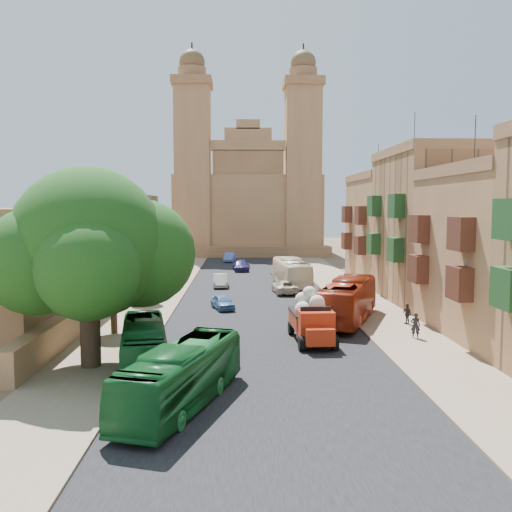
{
  "coord_description": "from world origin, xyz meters",
  "views": [
    {
      "loc": [
        -1.54,
        -26.16,
        8.53
      ],
      "look_at": [
        0.0,
        26.0,
        4.0
      ],
      "focal_mm": 40.0,
      "sensor_mm": 36.0,
      "label": 1
    }
  ],
  "objects": [
    {
      "name": "sidewalk_east",
      "position": [
        9.5,
        30.0,
        0.01
      ],
      "size": [
        5.0,
        140.0,
        0.01
      ],
      "primitive_type": "cube",
      "color": "#856D57",
      "rests_on": "ground"
    },
    {
      "name": "car_dkblue",
      "position": [
        -1.34,
        49.06,
        0.69
      ],
      "size": [
        2.32,
        4.92,
        1.39
      ],
      "primitive_type": "imported",
      "rotation": [
        0.0,
        0.0,
        0.08
      ],
      "color": "navy",
      "rests_on": "ground"
    },
    {
      "name": "kerb_east",
      "position": [
        7.0,
        30.0,
        0.06
      ],
      "size": [
        0.25,
        140.0,
        0.12
      ],
      "primitive_type": "cube",
      "color": "#856D57",
      "rests_on": "ground"
    },
    {
      "name": "kerb_west",
      "position": [
        -7.0,
        30.0,
        0.06
      ],
      "size": [
        0.25,
        140.0,
        0.12
      ],
      "primitive_type": "cube",
      "color": "#856D57",
      "rests_on": "ground"
    },
    {
      "name": "bus_cream_east",
      "position": [
        4.0,
        33.85,
        1.51
      ],
      "size": [
        3.41,
        10.99,
        3.01
      ],
      "primitive_type": "imported",
      "rotation": [
        0.0,
        0.0,
        3.22
      ],
      "color": "beige",
      "rests_on": "ground"
    },
    {
      "name": "car_cream",
      "position": [
        2.93,
        29.28,
        0.65
      ],
      "size": [
        2.53,
        4.84,
        1.3
      ],
      "primitive_type": "imported",
      "rotation": [
        0.0,
        0.0,
        3.22
      ],
      "color": "beige",
      "rests_on": "ground"
    },
    {
      "name": "ground",
      "position": [
        0.0,
        0.0,
        0.0
      ],
      "size": [
        260.0,
        260.0,
        0.0
      ],
      "primitive_type": "plane",
      "color": "brown"
    },
    {
      "name": "street_tree_b",
      "position": [
        -10.0,
        24.0,
        2.84
      ],
      "size": [
        2.77,
        2.77,
        4.25
      ],
      "color": "#39281C",
      "rests_on": "ground"
    },
    {
      "name": "pedestrian_a",
      "position": [
        9.89,
        9.96,
        0.84
      ],
      "size": [
        0.71,
        0.57,
        1.67
      ],
      "primitive_type": "imported",
      "rotation": [
        0.0,
        0.0,
        2.82
      ],
      "color": "black",
      "rests_on": "ground"
    },
    {
      "name": "road_surface",
      "position": [
        0.0,
        30.0,
        0.01
      ],
      "size": [
        14.0,
        140.0,
        0.01
      ],
      "primitive_type": "cube",
      "color": "black",
      "rests_on": "ground"
    },
    {
      "name": "bus_green_south",
      "position": [
        -4.0,
        -2.34,
        1.33
      ],
      "size": [
        5.03,
        9.76,
        2.66
      ],
      "primitive_type": "imported",
      "rotation": [
        0.0,
        0.0,
        -0.31
      ],
      "color": "#135C24",
      "rests_on": "ground"
    },
    {
      "name": "ficus_tree",
      "position": [
        -9.41,
        4.01,
        6.3
      ],
      "size": [
        10.66,
        9.81,
        10.66
      ],
      "color": "#39281C",
      "rests_on": "ground"
    },
    {
      "name": "townhouse_c",
      "position": [
        15.95,
        25.0,
        6.91
      ],
      "size": [
        9.0,
        14.0,
        17.4
      ],
      "color": "#976944",
      "rests_on": "ground"
    },
    {
      "name": "car_blue_b",
      "position": [
        -3.03,
        61.67,
        0.71
      ],
      "size": [
        1.95,
        4.43,
        1.41
      ],
      "primitive_type": "imported",
      "rotation": [
        0.0,
        0.0,
        -0.11
      ],
      "color": "#5471CD",
      "rests_on": "ground"
    },
    {
      "name": "sidewalk_west",
      "position": [
        -9.5,
        30.0,
        0.01
      ],
      "size": [
        5.0,
        140.0,
        0.01
      ],
      "primitive_type": "cube",
      "color": "#856D57",
      "rests_on": "ground"
    },
    {
      "name": "west_building_low",
      "position": [
        -18.0,
        18.0,
        4.2
      ],
      "size": [
        10.0,
        28.0,
        8.4
      ],
      "primitive_type": "cube",
      "color": "brown",
      "rests_on": "ground"
    },
    {
      "name": "townhouse_b",
      "position": [
        15.95,
        11.0,
        5.66
      ],
      "size": [
        9.0,
        14.0,
        14.9
      ],
      "color": "#8E6340",
      "rests_on": "ground"
    },
    {
      "name": "pedestrian_c",
      "position": [
        10.65,
        14.38,
        0.75
      ],
      "size": [
        0.64,
        0.96,
        1.51
      ],
      "primitive_type": "imported",
      "rotation": [
        0.0,
        0.0,
        5.05
      ],
      "color": "#2E2F32",
      "rests_on": "ground"
    },
    {
      "name": "street_tree_d",
      "position": [
        -10.0,
        48.0,
        3.37
      ],
      "size": [
        3.28,
        3.28,
        5.04
      ],
      "color": "#39281C",
      "rests_on": "ground"
    },
    {
      "name": "bus_green_north",
      "position": [
        -6.5,
        3.03,
        1.29
      ],
      "size": [
        3.68,
        9.49,
        2.58
      ],
      "primitive_type": "imported",
      "rotation": [
        0.0,
        0.0,
        0.17
      ],
      "color": "#125421",
      "rests_on": "ground"
    },
    {
      "name": "townhouse_d",
      "position": [
        15.95,
        39.0,
        6.16
      ],
      "size": [
        9.0,
        14.0,
        15.9
      ],
      "color": "#8E6340",
      "rests_on": "ground"
    },
    {
      "name": "bus_red_east",
      "position": [
        6.5,
        15.4,
        1.58
      ],
      "size": [
        6.51,
        11.53,
        3.16
      ],
      "primitive_type": "imported",
      "rotation": [
        0.0,
        0.0,
        2.78
      ],
      "color": "maroon",
      "rests_on": "ground"
    },
    {
      "name": "church",
      "position": [
        -0.0,
        78.61,
        9.52
      ],
      "size": [
        28.0,
        22.5,
        36.3
      ],
      "color": "#8E6340",
      "rests_on": "ground"
    },
    {
      "name": "olive_pickup",
      "position": [
        6.5,
        20.0,
        0.92
      ],
      "size": [
        2.86,
        4.89,
        1.89
      ],
      "color": "#48521E",
      "rests_on": "ground"
    },
    {
      "name": "red_truck",
      "position": [
        3.02,
        9.09,
        1.51
      ],
      "size": [
        2.61,
        5.99,
        3.43
      ],
      "color": "#B1270D",
      "rests_on": "ground"
    },
    {
      "name": "car_white_b",
      "position": [
        3.19,
        44.26,
        0.59
      ],
      "size": [
        1.63,
        3.54,
        1.17
      ],
      "primitive_type": "imported",
      "rotation": [
        0.0,
        0.0,
        3.21
      ],
      "color": "white",
      "rests_on": "ground"
    },
    {
      "name": "street_tree_c",
      "position": [
        -10.0,
        36.0,
        3.68
      ],
      "size": [
        3.57,
        3.57,
        5.5
      ],
      "color": "#39281C",
      "rests_on": "ground"
    },
    {
      "name": "west_building_mid",
      "position": [
        -18.0,
        44.0,
        5.0
      ],
      "size": [
        10.0,
        22.0,
        10.0
      ],
      "primitive_type": "cube",
      "color": "#976944",
      "rests_on": "ground"
    },
    {
      "name": "car_white_a",
      "position": [
        -3.55,
        33.97,
        0.7
      ],
      "size": [
        1.64,
        4.29,
        1.4
      ],
      "primitive_type": "imported",
      "rotation": [
        0.0,
        0.0,
        0.04
      ],
      "color": "beige",
      "rests_on": "ground"
    },
    {
      "name": "west_wall",
      "position": [
        -12.5,
        20.0,
        0.9
      ],
      "size": [
        1.0,
        40.0,
        1.8
      ],
      "primitive_type": "cube",
      "color": "#8E6340",
      "rests_on": "ground"
    },
    {
      "name": "street_tree_a",
      "position": [
        -10.0,
        12.0,
        3.39
      ],
      "size": [
        3.29,
        3.29,
        5.06
      ],
      "color": "#39281C",
      "rests_on": "ground"
    },
    {
      "name": "car_blue_a",
      "position": [
        -2.94,
        20.79,
        0.61
      ],
      "size": [
        2.38,
        3.82,
        1.21
      ],
      "primitive_type": "imported",
      "rotation": [
        0.0,
        0.0,
        0.29
      ],
      "color": "teal",
      "rests_on": "ground"
    }
  ]
}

